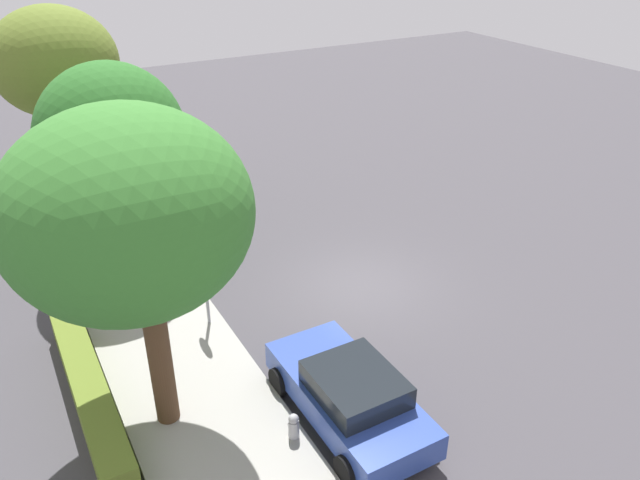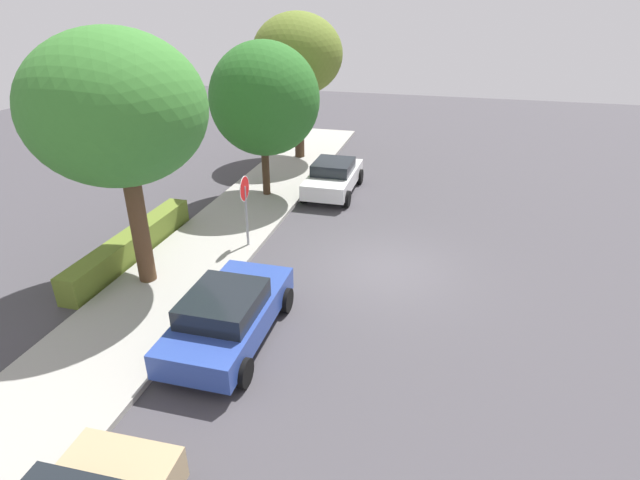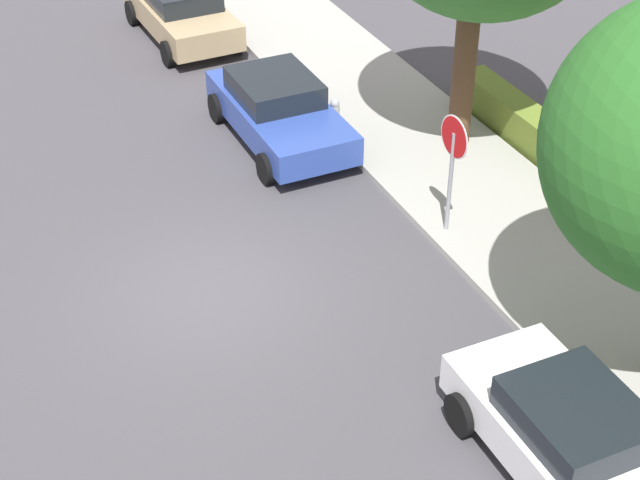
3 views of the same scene
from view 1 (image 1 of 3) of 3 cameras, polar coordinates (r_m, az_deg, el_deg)
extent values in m
plane|color=#423F44|center=(17.89, 3.69, -4.17)|extent=(60.00, 60.00, 0.00)
cube|color=#9E9B93|center=(16.01, -13.87, -9.17)|extent=(32.00, 3.18, 0.14)
cylinder|color=gray|center=(15.87, -10.36, -4.72)|extent=(0.08, 0.08, 2.13)
cylinder|color=white|center=(15.36, -10.67, -1.62)|extent=(0.80, 0.06, 0.80)
cylinder|color=red|center=(15.36, -10.67, -1.62)|extent=(0.74, 0.06, 0.74)
cube|color=#2D479E|center=(13.33, 2.58, -14.10)|extent=(4.19, 1.83, 0.61)
cube|color=black|center=(12.80, 3.27, -12.99)|extent=(1.89, 1.60, 0.48)
cylinder|color=black|center=(14.13, -3.78, -12.78)|extent=(0.64, 0.22, 0.64)
cylinder|color=black|center=(14.80, 2.63, -10.52)|extent=(0.64, 0.22, 0.64)
cylinder|color=black|center=(12.35, 2.46, -20.37)|extent=(0.64, 0.22, 0.64)
cylinder|color=black|center=(13.11, 9.52, -17.19)|extent=(0.64, 0.22, 0.64)
cube|color=white|center=(21.26, -11.82, 2.66)|extent=(4.04, 1.73, 0.60)
cube|color=black|center=(21.00, -11.91, 3.92)|extent=(1.78, 1.51, 0.46)
cylinder|color=black|center=(22.38, -14.95, 2.82)|extent=(0.64, 0.22, 0.64)
cylinder|color=black|center=(22.79, -10.84, 3.78)|extent=(0.64, 0.22, 0.64)
cylinder|color=black|center=(19.99, -12.77, -0.08)|extent=(0.64, 0.22, 0.64)
cylinder|color=black|center=(20.45, -8.24, 1.04)|extent=(0.64, 0.22, 0.64)
cylinder|color=#422D1E|center=(24.21, -21.46, 7.16)|extent=(0.47, 0.47, 3.29)
ellipsoid|color=olive|center=(23.41, -23.09, 14.74)|extent=(4.19, 4.19, 3.68)
cylinder|color=#422D1E|center=(19.40, -17.88, 1.71)|extent=(0.30, 0.30, 2.70)
ellipsoid|color=#286623|center=(18.33, -18.47, 8.87)|extent=(4.09, 4.09, 4.15)
cylinder|color=#513823|center=(12.90, -14.46, -10.21)|extent=(0.47, 0.47, 3.50)
ellipsoid|color=#387A2D|center=(11.34, -17.22, 2.39)|extent=(4.46, 4.46, 3.80)
cylinder|color=#A5A5A8|center=(13.09, -2.41, -17.08)|extent=(0.22, 0.22, 0.55)
sphere|color=#A5A5A8|center=(12.86, -2.44, -16.03)|extent=(0.21, 0.21, 0.21)
cylinder|color=#A5A5A8|center=(13.15, -2.72, -16.50)|extent=(0.08, 0.09, 0.09)
cube|color=olive|center=(14.58, -20.33, -12.85)|extent=(5.92, 0.67, 0.83)
camera|label=2|loc=(10.09, 61.03, 0.35)|focal=28.00mm
camera|label=3|loc=(28.10, -4.03, 29.72)|focal=55.00mm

